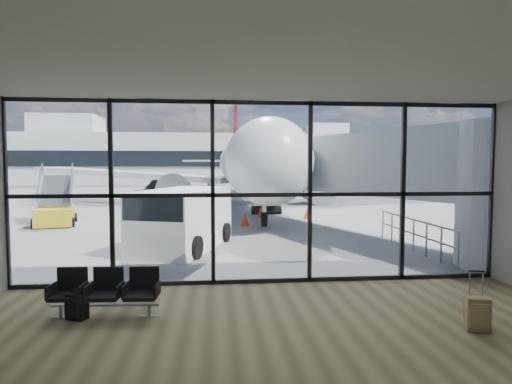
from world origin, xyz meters
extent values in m
plane|color=slate|center=(0.00, 40.00, 0.00)|extent=(220.00, 220.00, 0.00)
cube|color=brown|center=(0.00, -4.00, 0.01)|extent=(12.00, 8.00, 0.01)
cube|color=silver|center=(0.00, -4.00, 4.50)|extent=(12.00, 8.00, 0.02)
cube|color=#A9A9A4|center=(0.00, -8.00, 2.25)|extent=(12.00, 0.02, 4.50)
cube|color=white|center=(0.00, 0.00, 2.25)|extent=(12.00, 0.04, 4.50)
cube|color=black|center=(0.00, 0.00, 0.06)|extent=(12.00, 0.12, 0.10)
cube|color=black|center=(0.00, 0.00, 2.20)|extent=(12.00, 0.12, 0.10)
cube|color=black|center=(0.00, 0.00, 4.44)|extent=(12.00, 0.12, 0.10)
cube|color=black|center=(-6.00, 0.00, 2.25)|extent=(0.10, 0.12, 4.50)
cube|color=black|center=(-3.60, 0.00, 2.25)|extent=(0.10, 0.12, 4.50)
cube|color=black|center=(-1.20, 0.00, 2.25)|extent=(0.10, 0.12, 4.50)
cube|color=black|center=(1.20, 0.00, 2.25)|extent=(0.10, 0.12, 4.50)
cube|color=black|center=(3.60, 0.00, 2.25)|extent=(0.10, 0.12, 4.50)
cube|color=black|center=(6.00, 0.00, 2.25)|extent=(0.10, 0.12, 4.50)
cylinder|color=#ACAFB1|center=(7.20, 1.00, 2.10)|extent=(2.80, 2.80, 4.20)
cube|color=#ACAFB1|center=(4.55, 8.00, 3.00)|extent=(7.45, 14.81, 2.40)
cube|color=#ACAFB1|center=(1.90, 15.00, 3.00)|extent=(2.60, 2.20, 2.60)
cylinder|color=gray|center=(1.10, 15.00, 0.90)|extent=(0.20, 0.20, 1.80)
cylinder|color=gray|center=(2.70, 15.00, 0.90)|extent=(0.20, 0.20, 1.80)
cylinder|color=black|center=(1.90, 15.00, 0.25)|extent=(1.80, 0.56, 0.56)
cylinder|color=gray|center=(5.60, 0.80, 0.55)|extent=(0.06, 0.06, 1.10)
cylinder|color=gray|center=(5.60, 1.70, 0.55)|extent=(0.06, 0.06, 1.10)
cylinder|color=gray|center=(5.60, 2.60, 0.55)|extent=(0.06, 0.06, 1.10)
cylinder|color=gray|center=(5.60, 3.50, 0.55)|extent=(0.06, 0.06, 1.10)
cylinder|color=gray|center=(5.60, 4.40, 0.55)|extent=(0.06, 0.06, 1.10)
cylinder|color=gray|center=(5.60, 5.30, 0.55)|extent=(0.06, 0.06, 1.10)
cylinder|color=gray|center=(5.60, 6.20, 0.55)|extent=(0.06, 0.06, 1.10)
cylinder|color=gray|center=(5.60, 3.50, 1.08)|extent=(0.06, 5.40, 0.06)
cylinder|color=gray|center=(5.60, 3.50, 0.60)|extent=(0.06, 5.40, 0.06)
cube|color=#BCBBB7|center=(0.00, 62.00, 4.00)|extent=(80.00, 12.00, 8.00)
cube|color=black|center=(0.00, 55.90, 4.00)|extent=(80.00, 0.20, 2.40)
cube|color=#BCBBB7|center=(-25.00, 62.00, 9.50)|extent=(10.00, 8.00, 3.00)
cube|color=#BCBBB7|center=(18.00, 62.00, 9.00)|extent=(6.00, 6.00, 2.00)
cylinder|color=#382619|center=(-39.00, 72.00, 1.53)|extent=(0.50, 0.50, 3.06)
sphere|color=black|center=(-39.00, 72.00, 5.27)|extent=(5.61, 5.61, 5.61)
cylinder|color=#382619|center=(-33.00, 72.00, 1.71)|extent=(0.50, 0.50, 3.42)
sphere|color=black|center=(-33.00, 72.00, 5.89)|extent=(6.27, 6.27, 6.27)
cylinder|color=#382619|center=(-27.00, 72.00, 1.35)|extent=(0.50, 0.50, 2.70)
sphere|color=black|center=(-27.00, 72.00, 4.65)|extent=(4.95, 4.95, 4.95)
cylinder|color=#382619|center=(-21.00, 72.00, 1.53)|extent=(0.50, 0.50, 3.06)
sphere|color=black|center=(-21.00, 72.00, 5.27)|extent=(5.61, 5.61, 5.61)
cylinder|color=#382619|center=(-15.00, 72.00, 1.71)|extent=(0.50, 0.50, 3.42)
sphere|color=black|center=(-15.00, 72.00, 5.89)|extent=(6.27, 6.27, 6.27)
cube|color=gray|center=(-3.27, -2.10, 0.24)|extent=(2.07, 0.20, 0.04)
cube|color=black|center=(-3.97, -2.06, 0.41)|extent=(0.62, 0.58, 0.08)
cube|color=black|center=(-3.96, -1.80, 0.66)|extent=(0.59, 0.10, 0.52)
cube|color=black|center=(-3.27, -2.10, 0.41)|extent=(0.62, 0.58, 0.08)
cube|color=black|center=(-3.25, -1.84, 0.66)|extent=(0.59, 0.10, 0.52)
cube|color=black|center=(-2.57, -2.15, 0.41)|extent=(0.62, 0.58, 0.08)
cube|color=black|center=(-2.55, -1.89, 0.66)|extent=(0.59, 0.10, 0.52)
cylinder|color=gray|center=(-4.11, -2.05, 0.12)|extent=(0.06, 0.06, 0.24)
cylinder|color=gray|center=(-2.42, -2.16, 0.12)|extent=(0.06, 0.06, 0.24)
cube|color=black|center=(-3.75, -2.20, 0.25)|extent=(0.42, 0.36, 0.50)
cube|color=black|center=(-3.81, -2.32, 0.25)|extent=(0.30, 0.18, 0.34)
cylinder|color=black|center=(-3.71, -2.09, 0.50)|extent=(0.35, 0.22, 0.09)
cube|color=olive|center=(3.44, -3.46, 0.31)|extent=(0.44, 0.33, 0.58)
cube|color=olive|center=(3.41, -3.59, 0.31)|extent=(0.32, 0.12, 0.43)
cylinder|color=gray|center=(3.36, -3.33, 0.81)|extent=(0.03, 0.03, 0.49)
cylinder|color=gray|center=(3.57, -3.38, 0.81)|extent=(0.03, 0.03, 0.49)
cube|color=black|center=(3.47, -3.36, 1.05)|extent=(0.26, 0.10, 0.02)
cylinder|color=black|center=(3.36, -3.33, 0.03)|extent=(0.05, 0.07, 0.06)
cylinder|color=black|center=(3.57, -3.38, 0.03)|extent=(0.05, 0.07, 0.06)
cylinder|color=silver|center=(1.22, 23.24, 3.10)|extent=(3.92, 31.02, 3.82)
sphere|color=silver|center=(1.17, 7.74, 3.10)|extent=(3.82, 3.82, 3.82)
cone|color=silver|center=(1.27, 41.33, 3.41)|extent=(3.84, 6.21, 3.82)
cube|color=black|center=(1.17, 8.36, 3.62)|extent=(2.28, 1.25, 0.52)
cube|color=silver|center=(-7.56, 24.30, 2.22)|extent=(15.83, 8.18, 1.22)
cylinder|color=black|center=(-4.16, 22.23, 1.19)|extent=(2.18, 3.52, 2.17)
cube|color=silver|center=(-2.03, 40.82, 3.51)|extent=(5.95, 3.02, 0.19)
cube|color=silver|center=(10.01, 24.25, 2.22)|extent=(15.84, 8.09, 1.22)
cylinder|color=black|center=(6.59, 22.19, 1.19)|extent=(2.18, 3.52, 2.17)
cube|color=silver|center=(4.58, 40.80, 3.51)|extent=(5.95, 2.99, 0.19)
cube|color=maroon|center=(1.27, 41.33, 6.82)|extent=(0.32, 3.93, 6.20)
cylinder|color=gray|center=(1.17, 9.81, 0.72)|extent=(0.21, 0.21, 1.45)
cylinder|color=black|center=(1.17, 9.81, 0.36)|extent=(0.26, 0.72, 0.72)
cylinder|color=black|center=(-1.67, 23.77, 0.47)|extent=(0.47, 0.99, 0.99)
cylinder|color=black|center=(4.11, 23.75, 0.47)|extent=(0.47, 0.99, 0.99)
cube|color=white|center=(-2.26, 4.77, 1.04)|extent=(3.49, 5.22, 2.09)
cube|color=black|center=(-2.82, 3.09, 1.62)|extent=(2.28, 1.81, 0.73)
cylinder|color=black|center=(-3.75, 3.61, 0.37)|extent=(0.48, 0.78, 0.73)
cylinder|color=black|center=(-1.76, 2.96, 0.37)|extent=(0.48, 0.78, 0.73)
cylinder|color=black|center=(-2.76, 6.59, 0.37)|extent=(0.48, 0.78, 0.73)
cylinder|color=black|center=(-0.78, 5.93, 0.37)|extent=(0.48, 0.78, 0.73)
cube|color=black|center=(-6.09, 22.88, 0.58)|extent=(2.04, 3.37, 1.05)
cube|color=black|center=(-5.85, 24.12, 1.36)|extent=(1.74, 2.81, 1.08)
cylinder|color=black|center=(-7.01, 22.00, 0.26)|extent=(0.31, 0.55, 0.52)
cylinder|color=black|center=(-5.57, 21.71, 0.26)|extent=(0.31, 0.55, 0.52)
cylinder|color=black|center=(-6.61, 24.05, 0.26)|extent=(0.31, 0.55, 0.52)
cylinder|color=black|center=(-5.17, 23.77, 0.26)|extent=(0.31, 0.55, 0.52)
cube|color=gold|center=(-9.01, 11.38, 0.46)|extent=(2.32, 3.21, 0.83)
cube|color=gray|center=(-9.22, 12.18, 1.65)|extent=(1.98, 2.63, 1.53)
cylinder|color=black|center=(-9.56, 10.17, 0.23)|extent=(0.31, 0.49, 0.45)
cylinder|color=black|center=(-7.95, 10.58, 0.23)|extent=(0.31, 0.49, 0.45)
cylinder|color=black|center=(-10.07, 12.17, 0.23)|extent=(0.31, 0.49, 0.45)
cylinder|color=black|center=(-8.47, 12.58, 0.23)|extent=(0.31, 0.49, 0.45)
cube|color=#D83D0B|center=(1.40, 13.38, 0.02)|extent=(0.44, 0.44, 0.03)
cone|color=#D83D0B|center=(1.40, 13.38, 0.32)|extent=(0.42, 0.42, 0.63)
cube|color=#D3650B|center=(3.91, 12.77, 0.01)|extent=(0.41, 0.41, 0.03)
cone|color=#D3650B|center=(3.91, 12.77, 0.29)|extent=(0.39, 0.39, 0.58)
cube|color=red|center=(0.30, 10.36, 0.02)|extent=(0.46, 0.46, 0.03)
cone|color=red|center=(0.30, 10.36, 0.33)|extent=(0.44, 0.44, 0.65)
camera|label=1|loc=(-1.13, -10.42, 2.91)|focal=30.00mm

